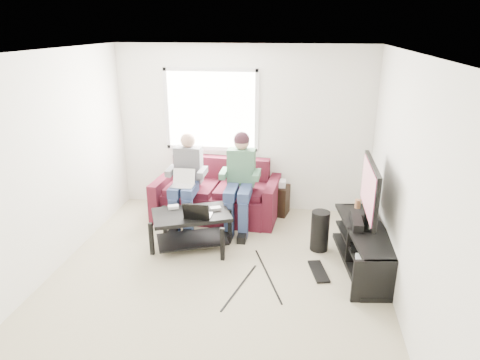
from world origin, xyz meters
The scene contains 26 objects.
floor centered at (0.00, 0.00, 0.00)m, with size 4.50×4.50×0.00m, color #C2B797.
ceiling centered at (0.00, 0.00, 2.60)m, with size 4.50×4.50×0.00m, color white.
wall_back centered at (0.00, 2.25, 1.30)m, with size 4.50×4.50×0.00m, color white.
wall_front centered at (0.00, -2.25, 1.30)m, with size 4.50×4.50×0.00m, color white.
wall_left centered at (-2.00, 0.00, 1.30)m, with size 4.50×4.50×0.00m, color white.
wall_right centered at (2.00, 0.00, 1.30)m, with size 4.50×4.50×0.00m, color white.
window centered at (-0.50, 2.23, 1.60)m, with size 1.48×0.04×1.28m.
sofa centered at (-0.33, 1.81, 0.32)m, with size 1.93×1.00×0.88m.
person_left centered at (-0.73, 1.48, 0.75)m, with size 0.40×0.71×1.36m.
person_right centered at (0.07, 1.50, 0.81)m, with size 0.40×0.71×1.41m.
laptop_silver centered at (-0.73, 1.28, 0.73)m, with size 0.32×0.22×0.24m, color silver, non-canonical shape.
coffee_table centered at (-0.48, 0.75, 0.37)m, with size 1.16×0.96×0.50m.
laptop_black centered at (-0.36, 0.67, 0.62)m, with size 0.34×0.24×0.24m, color black, non-canonical shape.
controller_a centered at (-0.76, 0.87, 0.52)m, with size 0.14×0.09×0.04m, color silver.
controller_b centered at (-0.58, 0.93, 0.52)m, with size 0.14×0.09×0.04m, color black.
controller_c centered at (-0.18, 0.90, 0.52)m, with size 0.14×0.09×0.04m, color gray.
tv_stand centered at (1.77, 0.59, 0.23)m, with size 0.68×1.62×0.52m.
tv centered at (1.77, 0.69, 0.98)m, with size 0.12×1.10×0.81m.
soundbar centered at (1.65, 0.69, 0.57)m, with size 0.12×0.50×0.10m, color black.
drink_cup centered at (1.72, 1.22, 0.58)m, with size 0.08×0.08×0.12m, color #AC734A.
console_white centered at (1.77, 0.19, 0.30)m, with size 0.30×0.22×0.06m, color silver.
console_grey centered at (1.77, 0.89, 0.31)m, with size 0.34×0.26×0.08m, color gray.
console_black centered at (1.77, 0.54, 0.31)m, with size 0.38×0.30×0.07m, color black.
subwoofer centered at (1.23, 0.94, 0.27)m, with size 0.24×0.24×0.55m, color black.
keyboard_floor centered at (1.21, 0.35, 0.01)m, with size 0.16×0.49×0.03m, color black.
end_table centered at (0.60, 2.02, 0.26)m, with size 0.32×0.32×0.57m.
Camera 1 is at (0.93, -4.27, 2.86)m, focal length 32.00 mm.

